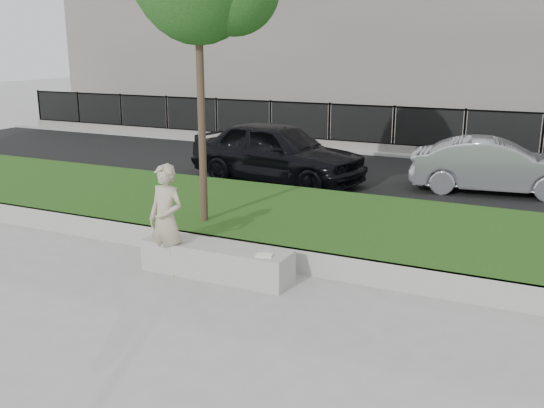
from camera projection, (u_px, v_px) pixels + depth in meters
The scene contains 12 objects.
ground at pixel (222, 288), 8.96m from camera, with size 90.00×90.00×0.00m, color gray.
grass_bank at pixel (301, 223), 11.53m from camera, with size 34.00×4.00×0.40m, color #173A0E.
grass_kerb at pixel (254, 254), 9.82m from camera, with size 34.00×0.08×0.40m, color gray.
street at pixel (380, 177), 16.37m from camera, with size 34.00×7.00×0.04m, color black.
far_pavement at pixel (418, 150), 20.28m from camera, with size 34.00×3.00×0.12m, color gray.
iron_fence at pixel (412, 140), 19.28m from camera, with size 32.00×0.30×1.50m.
building_facade at pixel (462, 7), 25.12m from camera, with size 34.00×10.00×10.00m, color slate.
stone_bench at pixel (216, 260), 9.38m from camera, with size 2.42×0.61×0.50m, color gray.
man at pixel (166, 220), 9.35m from camera, with size 0.63×0.42×1.74m, color tan.
book at pixel (264, 255), 8.84m from camera, with size 0.24×0.17×0.03m, color white.
car_dark at pixel (277, 152), 15.49m from camera, with size 1.87×4.64×1.58m, color black.
car_silver at pixel (495, 166), 14.42m from camera, with size 1.36×3.91×1.29m, color gray.
Camera 1 is at (4.29, -7.20, 3.49)m, focal length 40.00 mm.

